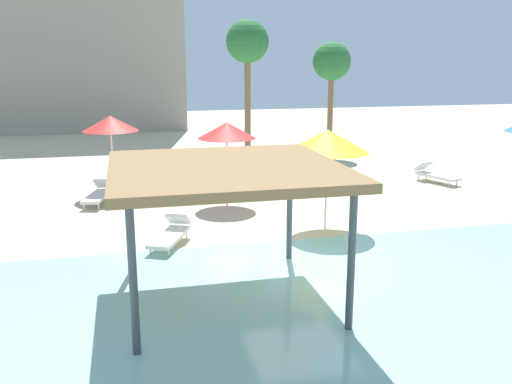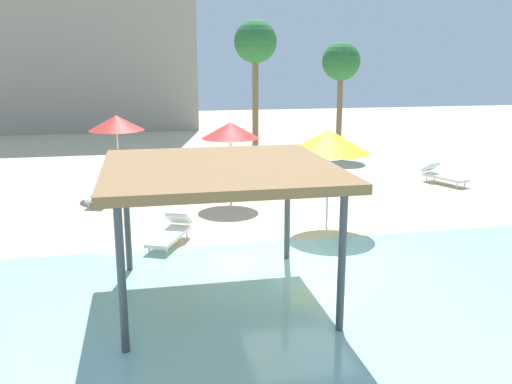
# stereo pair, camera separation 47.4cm
# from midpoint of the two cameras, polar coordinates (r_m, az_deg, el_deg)

# --- Properties ---
(ground_plane) EXTENTS (80.00, 80.00, 0.00)m
(ground_plane) POSITION_cam_midpoint_polar(r_m,az_deg,el_deg) (13.59, 5.35, -7.17)
(ground_plane) COLOR beige
(lagoon_water) EXTENTS (44.00, 13.50, 0.04)m
(lagoon_water) POSITION_cam_midpoint_polar(r_m,az_deg,el_deg) (9.20, 15.31, -18.29)
(lagoon_water) COLOR #99D1C6
(lagoon_water) RESTS_ON ground
(shade_pavilion) EXTENTS (4.45, 4.45, 2.79)m
(shade_pavilion) POSITION_cam_midpoint_polar(r_m,az_deg,el_deg) (10.82, -2.52, 1.96)
(shade_pavilion) COLOR #42474C
(shade_pavilion) RESTS_ON ground
(beach_umbrella_red_0) EXTENTS (1.99, 1.99, 2.82)m
(beach_umbrella_red_0) POSITION_cam_midpoint_polar(r_m,az_deg,el_deg) (20.56, -13.53, 6.92)
(beach_umbrella_red_0) COLOR silver
(beach_umbrella_red_0) RESTS_ON ground
(beach_umbrella_red_2) EXTENTS (1.93, 1.93, 2.75)m
(beach_umbrella_red_2) POSITION_cam_midpoint_polar(r_m,az_deg,el_deg) (18.46, -1.90, 6.35)
(beach_umbrella_red_2) COLOR silver
(beach_umbrella_red_2) RESTS_ON ground
(beach_umbrella_yellow_5) EXTENTS (2.33, 2.33, 2.86)m
(beach_umbrella_yellow_5) POSITION_cam_midpoint_polar(r_m,az_deg,el_deg) (15.74, 8.38, 5.18)
(beach_umbrella_yellow_5) COLOR silver
(beach_umbrella_yellow_5) RESTS_ON ground
(lounge_chair_0) EXTENTS (1.08, 1.99, 0.74)m
(lounge_chair_0) POSITION_cam_midpoint_polar(r_m,az_deg,el_deg) (19.64, -14.67, -0.02)
(lounge_chair_0) COLOR white
(lounge_chair_0) RESTS_ON ground
(lounge_chair_3) EXTENTS (1.26, 1.98, 0.74)m
(lounge_chair_3) POSITION_cam_midpoint_polar(r_m,az_deg,el_deg) (23.07, 19.15, 1.66)
(lounge_chair_3) COLOR white
(lounge_chair_3) RESTS_ON ground
(lounge_chair_4) EXTENTS (1.34, 1.97, 0.74)m
(lounge_chair_4) POSITION_cam_midpoint_polar(r_m,az_deg,el_deg) (14.82, -7.83, -4.11)
(lounge_chair_4) COLOR white
(lounge_chair_4) RESTS_ON ground
(palm_tree_0) EXTENTS (1.90, 1.90, 5.61)m
(palm_tree_0) POSITION_cam_midpoint_polar(r_m,az_deg,el_deg) (28.48, 9.23, 12.90)
(palm_tree_0) COLOR brown
(palm_tree_0) RESTS_ON ground
(palm_tree_1) EXTENTS (1.90, 1.90, 6.48)m
(palm_tree_1) POSITION_cam_midpoint_polar(r_m,az_deg,el_deg) (25.33, 0.49, 14.86)
(palm_tree_1) COLOR brown
(palm_tree_1) RESTS_ON ground
(hotel_block_0) EXTENTS (18.17, 9.61, 14.89)m
(hotel_block_0) POSITION_cam_midpoint_polar(r_m,az_deg,el_deg) (42.83, -19.20, 16.42)
(hotel_block_0) COLOR #9E9384
(hotel_block_0) RESTS_ON ground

